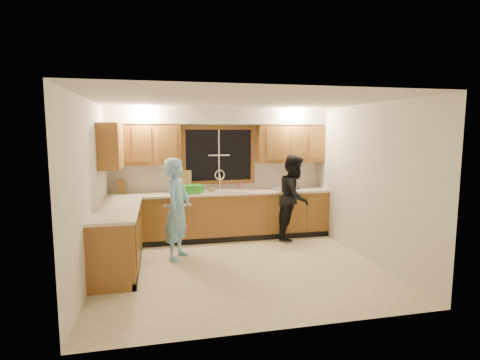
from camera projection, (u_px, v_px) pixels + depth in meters
name	position (u px, v px, depth m)	size (l,w,h in m)	color
floor	(239.00, 267.00, 5.74)	(4.20, 4.20, 0.00)	beige
ceiling	(239.00, 101.00, 5.42)	(4.20, 4.20, 0.00)	silver
wall_back	(219.00, 173.00, 7.42)	(4.20, 4.20, 0.00)	silver
wall_left	(90.00, 191.00, 5.13)	(3.80, 3.80, 0.00)	silver
wall_right	(366.00, 182.00, 6.03)	(3.80, 3.80, 0.00)	silver
base_cabinets_back	(222.00, 216.00, 7.23)	(4.20, 0.60, 0.88)	#955E2B
base_cabinets_left	(118.00, 240.00, 5.64)	(0.60, 1.90, 0.88)	#955E2B
countertop_back	(222.00, 193.00, 7.16)	(4.20, 0.63, 0.04)	beige
countertop_left	(118.00, 210.00, 5.58)	(0.63, 1.90, 0.04)	beige
upper_cabinets_left	(144.00, 145.00, 6.88)	(1.35, 0.33, 0.75)	#955E2B
upper_cabinets_right	(290.00, 144.00, 7.49)	(1.35, 0.33, 0.75)	#955E2B
upper_cabinets_return	(111.00, 146.00, 6.18)	(0.33, 0.90, 0.75)	#955E2B
soffit	(220.00, 116.00, 7.11)	(4.20, 0.35, 0.30)	silver
window_frame	(219.00, 155.00, 7.37)	(1.44, 0.03, 1.14)	black
sink	(221.00, 194.00, 7.18)	(0.86, 0.52, 0.57)	silver
dishwasher	(177.00, 220.00, 7.04)	(0.60, 0.56, 0.82)	silver
stove	(114.00, 250.00, 5.08)	(0.58, 0.75, 0.90)	silver
man	(177.00, 209.00, 6.04)	(0.60, 0.39, 1.64)	#77B4E2
woman	(294.00, 197.00, 7.17)	(0.79, 0.62, 1.63)	black
knife_block	(122.00, 187.00, 6.94)	(0.13, 0.11, 0.24)	brown
cutting_board	(184.00, 181.00, 7.21)	(0.30, 0.02, 0.40)	tan
dish_crate	(193.00, 189.00, 6.95)	(0.34, 0.31, 0.16)	green
soap_bottle	(241.00, 185.00, 7.42)	(0.08, 0.08, 0.17)	#E55799
bowl	(277.00, 188.00, 7.40)	(0.19, 0.19, 0.05)	silver
can_left	(213.00, 190.00, 6.94)	(0.07, 0.07, 0.12)	#BCAA90
can_right	(210.00, 190.00, 6.99)	(0.07, 0.07, 0.13)	#BCAA90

